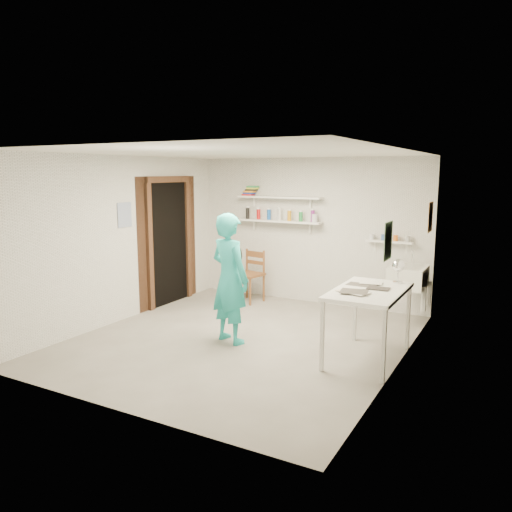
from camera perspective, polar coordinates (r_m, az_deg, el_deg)
The scene contains 27 objects.
floor at distance 6.62m, azimuth -1.68°, elevation -9.59°, with size 4.00×4.50×0.02m, color slate.
ceiling at distance 6.26m, azimuth -1.79°, elevation 11.82°, with size 4.00×4.50×0.02m, color silver.
wall_back at distance 8.34m, azimuth 6.12°, elevation 2.87°, with size 4.00×0.02×2.40m, color silver.
wall_front at distance 4.56m, azimuth -16.22°, elevation -3.01°, with size 4.00×0.02×2.40m, color silver.
wall_left at distance 7.54m, azimuth -15.05°, elevation 1.89°, with size 0.02×4.50×2.40m, color silver.
wall_right at distance 5.61m, azimuth 16.31°, elevation -0.71°, with size 0.02×4.50×2.40m, color silver.
doorway_recess at distance 8.34m, azimuth -9.93°, elevation 1.39°, with size 0.02×0.90×2.00m, color black.
corridor_box at distance 8.79m, azimuth -13.57°, elevation 2.01°, with size 1.40×1.50×2.10m, color brown.
door_lintel at distance 8.24m, azimuth -10.03°, elevation 8.63°, with size 0.06×1.05×0.10m, color brown.
door_jamb_near at distance 7.94m, azimuth -12.05°, elevation 0.93°, with size 0.06×0.10×2.00m, color brown.
door_jamb_far at distance 8.72m, azimuth -7.79°, elevation 1.80°, with size 0.06×0.10×2.00m, color brown.
shelf_lower at distance 8.41m, azimuth 2.65°, elevation 4.00°, with size 1.50×0.22×0.03m, color white.
shelf_upper at distance 8.39m, azimuth 2.67°, elevation 6.72°, with size 1.50×0.22×0.03m, color white.
ledge_shelf at distance 7.86m, azimuth 14.99°, elevation 1.60°, with size 0.70×0.14×0.03m, color white.
poster_left at distance 7.52m, azimuth -14.78°, elevation 4.57°, with size 0.01×0.28×0.36m, color #334C7F.
poster_right_a at distance 7.32m, azimuth 19.31°, elevation 4.22°, with size 0.01×0.34×0.42m, color #995933.
poster_right_b at distance 5.04m, azimuth 14.87°, elevation 1.69°, with size 0.01×0.30×0.38m, color #3F724C.
belfast_sink at distance 7.39m, azimuth 17.00°, elevation -2.29°, with size 0.48×0.60×0.30m, color white.
man at distance 6.34m, azimuth -3.03°, elevation -2.57°, with size 0.61×0.40×1.66m, color #23B2AD.
wall_clock at distance 6.50m, azimuth -2.59°, elevation 0.22°, with size 0.30×0.30×0.04m, color beige.
wooden_chair at distance 8.38m, azimuth -0.87°, elevation -2.11°, with size 0.44×0.42×0.93m, color brown.
work_table at distance 5.97m, azimuth 12.66°, elevation -7.68°, with size 0.75×1.25×0.84m, color white.
desk_lamp at distance 6.24m, azimuth 15.97°, elevation -1.03°, with size 0.16×0.16×0.16m, color silver.
spray_cans at distance 8.41m, azimuth 2.65°, elevation 4.68°, with size 1.26×0.06×0.17m.
book_stack at distance 8.64m, azimuth -0.64°, elevation 7.47°, with size 0.28×0.14×0.17m.
ledge_pots at distance 7.85m, azimuth 15.01°, elevation 2.04°, with size 0.48×0.07×0.09m.
papers at distance 5.86m, azimuth 12.82°, elevation -3.64°, with size 0.30×0.22×0.03m.
Camera 1 is at (3.16, -5.40, 2.16)m, focal length 35.00 mm.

